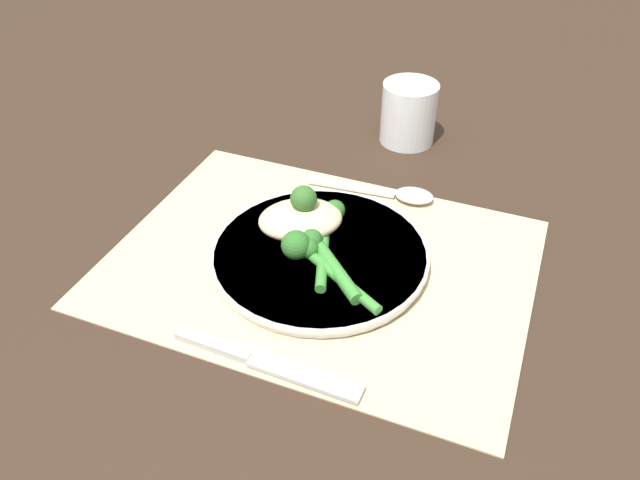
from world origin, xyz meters
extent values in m
plane|color=#332319|center=(0.00, 0.00, 0.00)|extent=(3.00, 3.00, 0.00)
cube|color=#C6B289|center=(0.00, 0.00, 0.00)|extent=(0.45, 0.34, 0.00)
cylinder|color=white|center=(0.00, 0.00, 0.01)|extent=(0.23, 0.23, 0.01)
cylinder|color=silver|center=(0.00, 0.00, 0.02)|extent=(0.24, 0.24, 0.01)
ellipsoid|color=beige|center=(0.03, -0.03, 0.03)|extent=(0.12, 0.11, 0.03)
sphere|color=#336628|center=(0.03, -0.03, 0.06)|extent=(0.03, 0.03, 0.03)
cylinder|color=#3D8E38|center=(-0.01, 0.01, 0.02)|extent=(0.05, 0.12, 0.01)
sphere|color=#2D6B28|center=(0.01, -0.05, 0.03)|extent=(0.02, 0.02, 0.02)
sphere|color=#2D6B28|center=(0.01, -0.06, 0.03)|extent=(0.02, 0.02, 0.02)
sphere|color=#2D6B28|center=(0.02, -0.05, 0.03)|extent=(0.03, 0.03, 0.03)
cylinder|color=#3D8E38|center=(-0.02, 0.02, 0.03)|extent=(0.09, 0.09, 0.01)
sphere|color=#2D6B28|center=(0.02, -0.01, 0.03)|extent=(0.03, 0.03, 0.03)
sphere|color=#2D6B28|center=(0.02, -0.03, 0.03)|extent=(0.02, 0.02, 0.02)
cylinder|color=#3D8E38|center=(-0.04, 0.04, 0.02)|extent=(0.10, 0.07, 0.01)
sphere|color=#2D6B28|center=(0.01, 0.01, 0.03)|extent=(0.02, 0.02, 0.02)
sphere|color=#2D6B28|center=(0.01, 0.00, 0.03)|extent=(0.02, 0.02, 0.02)
sphere|color=#2D6B28|center=(0.02, 0.02, 0.03)|extent=(0.03, 0.03, 0.03)
cube|color=silver|center=(-0.05, 0.15, 0.01)|extent=(0.11, 0.02, 0.00)
cube|color=#AFAFB3|center=(0.05, 0.15, 0.01)|extent=(0.08, 0.02, 0.01)
cube|color=silver|center=(0.02, -0.15, 0.01)|extent=(0.11, 0.02, 0.00)
ellipsoid|color=silver|center=(-0.07, -0.15, 0.01)|extent=(0.05, 0.04, 0.01)
cylinder|color=silver|center=(-0.01, -0.30, 0.04)|extent=(0.08, 0.08, 0.09)
camera|label=1|loc=(-0.19, 0.48, 0.45)|focal=35.00mm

